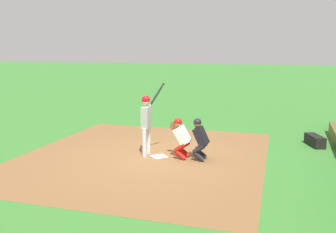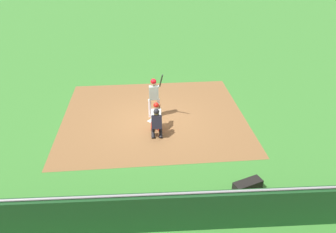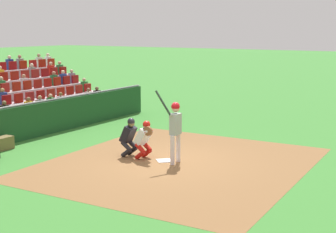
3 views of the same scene
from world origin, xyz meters
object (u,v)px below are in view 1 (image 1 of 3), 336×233
at_px(home_plate_marker, 159,156).
at_px(batter_at_plate, 146,118).
at_px(equipment_duffel_bag, 315,141).
at_px(home_plate_umpire, 200,137).
at_px(catcher_crouching, 181,136).

relative_size(home_plate_marker, batter_at_plate, 0.19).
bearing_deg(equipment_duffel_bag, home_plate_umpire, 109.31).
bearing_deg(equipment_duffel_bag, catcher_crouching, 104.72).
bearing_deg(batter_at_plate, home_plate_marker, -95.20).
distance_m(home_plate_marker, batter_at_plate, 1.24).
xyz_separation_m(catcher_crouching, home_plate_umpire, (-0.01, -0.59, -0.00)).
bearing_deg(home_plate_umpire, home_plate_marker, 94.78).
height_order(batter_at_plate, catcher_crouching, batter_at_plate).
bearing_deg(home_plate_umpire, batter_at_plate, 92.30).
distance_m(catcher_crouching, home_plate_umpire, 0.59).
bearing_deg(home_plate_umpire, catcher_crouching, 89.14).
xyz_separation_m(home_plate_umpire, equipment_duffel_bag, (2.87, -3.36, -0.51)).
xyz_separation_m(home_plate_marker, catcher_crouching, (0.11, -0.67, 0.69)).
height_order(batter_at_plate, equipment_duffel_bag, batter_at_plate).
distance_m(home_plate_umpire, equipment_duffel_bag, 4.45).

